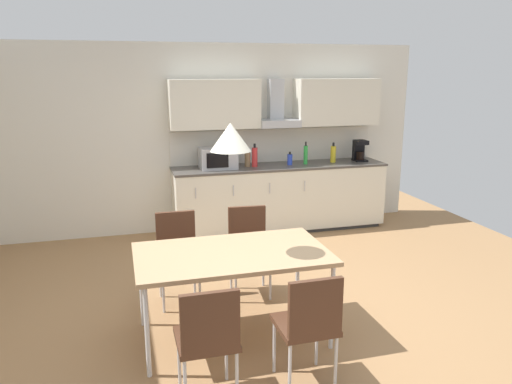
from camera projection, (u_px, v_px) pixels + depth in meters
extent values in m
cube|color=#9E754C|center=(252.00, 322.00, 4.50)|extent=(7.95, 8.46, 0.02)
cube|color=silver|center=(197.00, 139.00, 6.87)|extent=(6.36, 0.10, 2.56)
cube|color=#333333|center=(279.00, 227.00, 7.12)|extent=(2.84, 0.57, 0.05)
cube|color=silver|center=(280.00, 197.00, 7.01)|extent=(2.96, 0.62, 0.84)
cube|color=#4C4742|center=(280.00, 166.00, 6.90)|extent=(2.98, 0.64, 0.03)
cube|color=silver|center=(196.00, 193.00, 6.33)|extent=(0.01, 0.01, 0.14)
cube|color=silver|center=(234.00, 191.00, 6.46)|extent=(0.01, 0.01, 0.14)
cube|color=silver|center=(270.00, 188.00, 6.59)|extent=(0.01, 0.01, 0.14)
cube|color=silver|center=(305.00, 186.00, 6.72)|extent=(0.01, 0.01, 0.14)
cube|color=silver|center=(274.00, 145.00, 7.13)|extent=(2.96, 0.02, 0.47)
cube|color=silver|center=(214.00, 104.00, 6.61)|extent=(1.20, 0.34, 0.64)
cube|color=silver|center=(336.00, 102.00, 7.06)|extent=(1.20, 0.34, 0.64)
cube|color=#B7BABF|center=(278.00, 123.00, 6.88)|extent=(0.56, 0.40, 0.10)
cube|color=#B7BABF|center=(276.00, 101.00, 6.91)|extent=(0.20, 0.16, 0.59)
cube|color=#ADADB2|center=(218.00, 158.00, 6.64)|extent=(0.48, 0.34, 0.28)
cube|color=black|center=(218.00, 160.00, 6.47)|extent=(0.29, 0.01, 0.20)
cube|color=black|center=(360.00, 160.00, 7.22)|extent=(0.18, 0.18, 0.02)
cylinder|color=black|center=(360.00, 156.00, 7.19)|extent=(0.12, 0.12, 0.12)
cube|color=black|center=(358.00, 150.00, 7.24)|extent=(0.16, 0.08, 0.30)
cube|color=black|center=(361.00, 142.00, 7.14)|extent=(0.18, 0.16, 0.06)
cylinder|color=blue|center=(290.00, 159.00, 6.91)|extent=(0.07, 0.07, 0.15)
cylinder|color=black|center=(290.00, 153.00, 6.89)|extent=(0.03, 0.03, 0.03)
cylinder|color=brown|center=(248.00, 160.00, 6.78)|extent=(0.08, 0.08, 0.19)
cylinder|color=black|center=(247.00, 151.00, 6.75)|extent=(0.03, 0.03, 0.04)
cylinder|color=yellow|center=(333.00, 154.00, 7.09)|extent=(0.08, 0.08, 0.23)
cylinder|color=black|center=(333.00, 144.00, 7.06)|extent=(0.03, 0.03, 0.05)
cylinder|color=red|center=(255.00, 157.00, 6.77)|extent=(0.08, 0.08, 0.26)
cylinder|color=black|center=(255.00, 146.00, 6.73)|extent=(0.03, 0.03, 0.06)
cylinder|color=green|center=(306.00, 155.00, 6.95)|extent=(0.06, 0.06, 0.26)
cylinder|color=black|center=(306.00, 144.00, 6.91)|extent=(0.02, 0.02, 0.06)
cube|color=tan|center=(232.00, 254.00, 4.07)|extent=(1.57, 0.91, 0.04)
cylinder|color=silver|center=(147.00, 332.00, 3.61)|extent=(0.04, 0.04, 0.72)
cylinder|color=silver|center=(332.00, 307.00, 3.98)|extent=(0.04, 0.04, 0.72)
cylinder|color=silver|center=(141.00, 287.00, 4.35)|extent=(0.04, 0.04, 0.72)
cylinder|color=silver|center=(298.00, 270.00, 4.72)|extent=(0.04, 0.04, 0.72)
cube|color=#4C2D1E|center=(250.00, 252.00, 4.94)|extent=(0.43, 0.43, 0.04)
cube|color=#4C2D1E|center=(247.00, 225.00, 5.06)|extent=(0.38, 0.07, 0.40)
cylinder|color=silver|center=(270.00, 280.00, 4.87)|extent=(0.02, 0.02, 0.43)
cylinder|color=silver|center=(236.00, 282.00, 4.81)|extent=(0.02, 0.02, 0.43)
cylinder|color=silver|center=(263.00, 266.00, 5.19)|extent=(0.02, 0.02, 0.43)
cylinder|color=silver|center=(231.00, 269.00, 5.13)|extent=(0.02, 0.02, 0.43)
cube|color=#4C2D1E|center=(206.00, 339.00, 3.35)|extent=(0.40, 0.40, 0.04)
cube|color=#4C2D1E|center=(210.00, 322.00, 3.12)|extent=(0.38, 0.04, 0.40)
cylinder|color=silver|center=(179.00, 360.00, 3.52)|extent=(0.02, 0.02, 0.43)
cylinder|color=silver|center=(226.00, 353.00, 3.60)|extent=(0.02, 0.02, 0.43)
cylinder|color=silver|center=(237.00, 380.00, 3.29)|extent=(0.02, 0.02, 0.43)
cube|color=#4C2D1E|center=(179.00, 259.00, 4.76)|extent=(0.40, 0.40, 0.04)
cube|color=#4C2D1E|center=(176.00, 231.00, 4.87)|extent=(0.38, 0.04, 0.40)
cylinder|color=silver|center=(200.00, 287.00, 4.70)|extent=(0.02, 0.02, 0.43)
cylinder|color=silver|center=(163.00, 291.00, 4.61)|extent=(0.02, 0.02, 0.43)
cylinder|color=silver|center=(194.00, 273.00, 5.02)|extent=(0.02, 0.02, 0.43)
cylinder|color=silver|center=(160.00, 277.00, 4.93)|extent=(0.02, 0.02, 0.43)
cube|color=#4C2D1E|center=(305.00, 325.00, 3.53)|extent=(0.40, 0.40, 0.04)
cube|color=#4C2D1E|center=(316.00, 308.00, 3.31)|extent=(0.38, 0.04, 0.40)
cylinder|color=silver|center=(274.00, 346.00, 3.70)|extent=(0.02, 0.02, 0.43)
cylinder|color=silver|center=(317.00, 339.00, 3.79)|extent=(0.02, 0.02, 0.43)
cylinder|color=silver|center=(290.00, 372.00, 3.38)|extent=(0.02, 0.02, 0.43)
cylinder|color=silver|center=(336.00, 364.00, 3.47)|extent=(0.02, 0.02, 0.43)
cone|color=silver|center=(231.00, 137.00, 3.85)|extent=(0.32, 0.32, 0.22)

